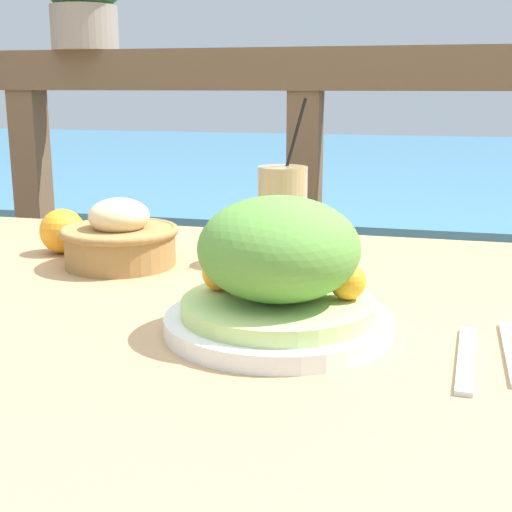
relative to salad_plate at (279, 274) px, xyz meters
The scene contains 9 objects.
patio_table 0.20m from the salad_plate, 159.24° to the left, with size 1.23×0.99×0.72m.
railing_fence 0.84m from the salad_plate, 98.76° to the left, with size 2.80×0.08×1.06m.
sea_backdrop 3.37m from the salad_plate, 92.20° to the left, with size 12.00×4.00×0.58m.
salad_plate is the anchor object (origin of this frame).
drink_glass 0.32m from the salad_plate, 101.72° to the left, with size 0.07×0.07×0.25m.
bread_basket 0.38m from the salad_plate, 141.96° to the left, with size 0.18×0.18×0.10m.
fork 0.21m from the salad_plate, 10.21° to the right, with size 0.02×0.18×0.00m.
knife 0.25m from the salad_plate, ahead, with size 0.02×0.18×0.00m.
orange_near_basket 0.51m from the salad_plate, 146.10° to the left, with size 0.07×0.07×0.07m.
Camera 1 is at (0.29, -0.78, 0.99)m, focal length 50.00 mm.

